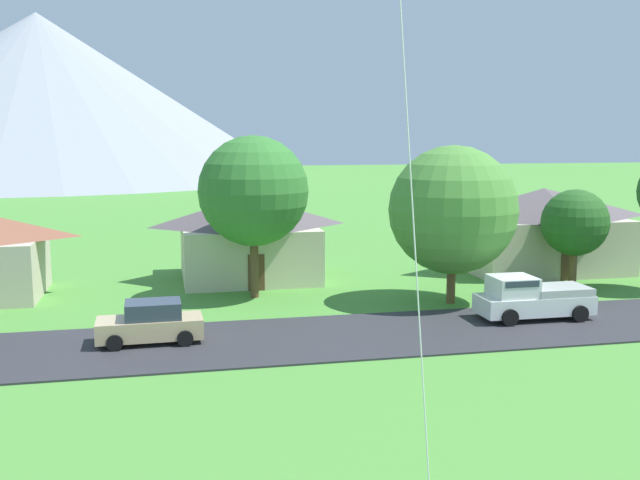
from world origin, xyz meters
TOP-DOWN VIEW (x-y plane):
  - road_strip at (0.00, 28.74)m, footprint 160.00×6.79m
  - mountain_central_ridge at (-29.62, 154.36)m, footprint 100.52×100.52m
  - house_left_center at (-1.81, 42.18)m, footprint 8.25×7.62m
  - house_right_center at (16.26, 40.66)m, footprint 10.22×6.68m
  - tree_near_left at (7.39, 33.65)m, footprint 6.39×6.39m
  - tree_center at (-2.10, 37.06)m, footprint 5.67×5.67m
  - tree_right_of_center at (15.45, 35.77)m, footprint 3.67×3.67m
  - parked_car_tan_west_end at (-7.29, 29.40)m, footprint 4.23×2.14m
  - pickup_truck_white_west_side at (9.64, 29.63)m, footprint 5.21×2.35m

SIDE VIEW (x-z plane):
  - road_strip at x=0.00m, z-range 0.00..0.08m
  - parked_car_tan_west_end at x=-7.29m, z-range 0.03..1.71m
  - pickup_truck_white_west_side at x=9.64m, z-range 0.06..2.06m
  - house_left_center at x=-1.81m, z-range 0.09..4.96m
  - house_right_center at x=16.26m, z-range 0.09..5.26m
  - tree_right_of_center at x=15.45m, z-range 0.88..6.34m
  - tree_near_left at x=7.39m, z-range 0.76..8.68m
  - tree_center at x=-2.10m, z-range 1.35..9.75m
  - mountain_central_ridge at x=-29.62m, z-range 0.00..32.03m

